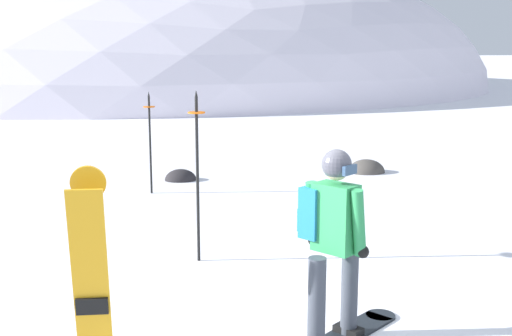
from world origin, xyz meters
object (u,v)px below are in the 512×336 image
at_px(snowboarder_main, 332,242).
at_px(piste_marker_far, 150,136).
at_px(spare_snowboard, 90,269).
at_px(piste_marker_near, 197,166).
at_px(rock_dark, 366,172).
at_px(rock_mid, 181,180).

distance_m(snowboarder_main, piste_marker_far, 6.34).
bearing_deg(spare_snowboard, piste_marker_near, 71.19).
height_order(snowboarder_main, spare_snowboard, snowboarder_main).
bearing_deg(spare_snowboard, piste_marker_far, 88.97).
xyz_separation_m(spare_snowboard, rock_dark, (4.37, 7.77, -0.83)).
distance_m(piste_marker_far, rock_dark, 4.61).
xyz_separation_m(snowboarder_main, piste_marker_far, (-1.86, 6.06, 0.10)).
bearing_deg(piste_marker_near, piste_marker_far, 101.59).
bearing_deg(snowboarder_main, rock_dark, 72.38).
relative_size(piste_marker_far, rock_dark, 2.34).
xyz_separation_m(spare_snowboard, rock_mid, (0.61, 7.37, -0.83)).
bearing_deg(rock_dark, snowboarder_main, -107.62).
bearing_deg(piste_marker_far, rock_dark, 19.13).
relative_size(spare_snowboard, piste_marker_far, 0.93).
xyz_separation_m(piste_marker_far, rock_dark, (4.25, 1.47, -1.02)).
bearing_deg(piste_marker_near, rock_dark, 56.12).
bearing_deg(piste_marker_far, piste_marker_near, -78.41).
relative_size(piste_marker_near, piste_marker_far, 1.15).
distance_m(snowboarder_main, rock_dark, 7.96).
relative_size(snowboarder_main, spare_snowboard, 1.04).
relative_size(snowboarder_main, rock_mid, 2.82).
relative_size(piste_marker_near, rock_mid, 3.37).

